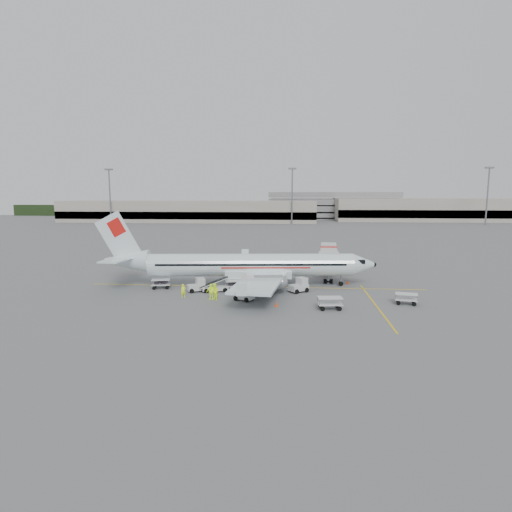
{
  "coord_description": "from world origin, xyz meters",
  "views": [
    {
      "loc": [
        4.61,
        -54.65,
        12.08
      ],
      "look_at": [
        0.0,
        2.0,
        3.8
      ],
      "focal_mm": 30.0,
      "sensor_mm": 36.0,
      "label": 1
    }
  ],
  "objects_px": {
    "jet_bridge": "(328,261)",
    "tug_fore": "(298,285)",
    "aircraft": "(251,250)",
    "tug_aft": "(197,285)",
    "belt_loader": "(215,282)",
    "tug_mid": "(244,293)"
  },
  "relations": [
    {
      "from": "jet_bridge",
      "to": "tug_fore",
      "type": "relative_size",
      "value": 7.15
    },
    {
      "from": "aircraft",
      "to": "tug_fore",
      "type": "relative_size",
      "value": 15.28
    },
    {
      "from": "tug_fore",
      "to": "aircraft",
      "type": "bearing_deg",
      "value": 117.07
    },
    {
      "from": "jet_bridge",
      "to": "tug_aft",
      "type": "relative_size",
      "value": 7.47
    },
    {
      "from": "tug_aft",
      "to": "belt_loader",
      "type": "bearing_deg",
      "value": -19.24
    },
    {
      "from": "tug_fore",
      "to": "tug_mid",
      "type": "distance_m",
      "value": 7.81
    },
    {
      "from": "belt_loader",
      "to": "tug_aft",
      "type": "relative_size",
      "value": 1.94
    },
    {
      "from": "tug_fore",
      "to": "tug_aft",
      "type": "bearing_deg",
      "value": 146.1
    },
    {
      "from": "aircraft",
      "to": "belt_loader",
      "type": "distance_m",
      "value": 6.57
    },
    {
      "from": "aircraft",
      "to": "belt_loader",
      "type": "xyz_separation_m",
      "value": [
        -4.17,
        -3.49,
        -3.69
      ]
    },
    {
      "from": "belt_loader",
      "to": "tug_fore",
      "type": "bearing_deg",
      "value": -13.09
    },
    {
      "from": "aircraft",
      "to": "tug_aft",
      "type": "distance_m",
      "value": 8.47
    },
    {
      "from": "tug_aft",
      "to": "tug_mid",
      "type": "bearing_deg",
      "value": -56.54
    },
    {
      "from": "belt_loader",
      "to": "jet_bridge",
      "type": "bearing_deg",
      "value": 22.54
    },
    {
      "from": "tug_mid",
      "to": "tug_aft",
      "type": "distance_m",
      "value": 7.45
    },
    {
      "from": "jet_bridge",
      "to": "belt_loader",
      "type": "relative_size",
      "value": 3.84
    },
    {
      "from": "belt_loader",
      "to": "tug_mid",
      "type": "relative_size",
      "value": 1.97
    },
    {
      "from": "aircraft",
      "to": "tug_mid",
      "type": "height_order",
      "value": "aircraft"
    },
    {
      "from": "tug_fore",
      "to": "tug_aft",
      "type": "relative_size",
      "value": 1.04
    },
    {
      "from": "tug_fore",
      "to": "tug_mid",
      "type": "height_order",
      "value": "tug_fore"
    },
    {
      "from": "aircraft",
      "to": "jet_bridge",
      "type": "height_order",
      "value": "aircraft"
    },
    {
      "from": "tug_mid",
      "to": "tug_aft",
      "type": "xyz_separation_m",
      "value": [
        -6.37,
        3.85,
        0.01
      ]
    }
  ]
}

